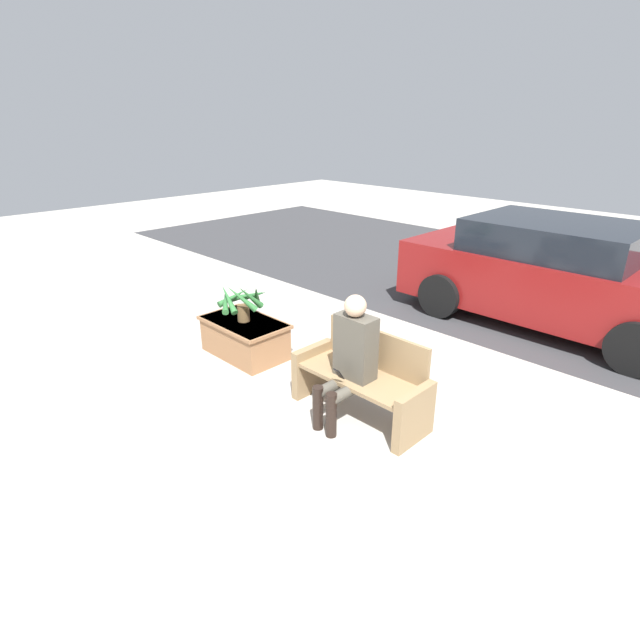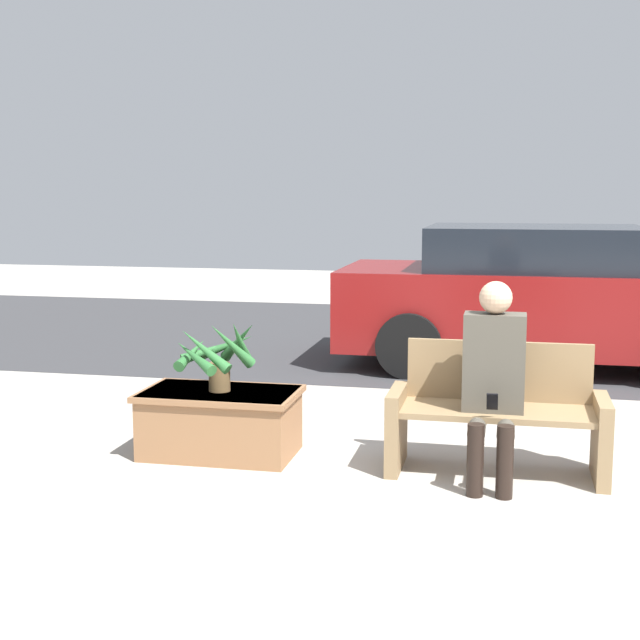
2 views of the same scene
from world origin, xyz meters
name	(u,v)px [view 2 (image 2 of 2)]	position (x,y,z in m)	size (l,w,h in m)	color
ground_plane	(531,509)	(0.00, 0.00, 0.00)	(30.00, 30.00, 0.00)	#ADA89E
road_surface	(522,341)	(0.00, 5.99, 0.00)	(20.00, 6.00, 0.01)	#38383A
bench	(497,415)	(-0.22, 0.68, 0.38)	(1.41, 0.54, 0.85)	#8C704C
person_seated	(493,374)	(-0.25, 0.51, 0.70)	(0.39, 0.58, 1.28)	#4C473D
planter_box	(220,420)	(-2.13, 0.66, 0.25)	(1.10, 0.66, 0.46)	#936642
potted_plant	(217,353)	(-2.14, 0.67, 0.73)	(0.61, 0.66, 0.54)	brown
parked_car	(541,297)	(0.15, 4.41, 0.74)	(4.19, 1.98, 1.48)	maroon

